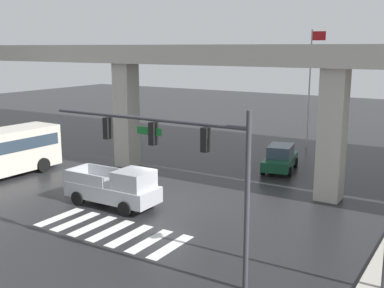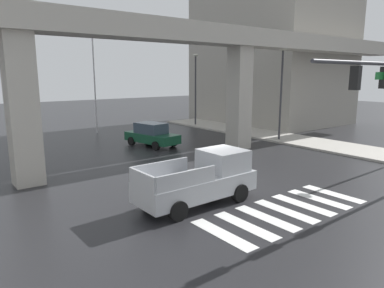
% 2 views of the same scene
% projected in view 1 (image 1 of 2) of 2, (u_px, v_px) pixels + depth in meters
% --- Properties ---
extents(ground_plane, '(120.00, 120.00, 0.00)m').
position_uv_depth(ground_plane, '(168.00, 203.00, 25.13)').
color(ground_plane, '#232326').
extents(crosswalk_stripes, '(7.15, 2.80, 0.01)m').
position_uv_depth(crosswalk_stripes, '(111.00, 231.00, 21.32)').
color(crosswalk_stripes, silver).
rests_on(crosswalk_stripes, ground).
extents(elevated_overpass, '(54.26, 1.95, 8.31)m').
position_uv_depth(elevated_overpass, '(217.00, 66.00, 27.99)').
color(elevated_overpass, '#ADA89E').
rests_on(elevated_overpass, ground).
extents(pickup_truck, '(5.12, 2.13, 2.08)m').
position_uv_depth(pickup_truck, '(117.00, 188.00, 24.40)').
color(pickup_truck, '#A8AAAF').
rests_on(pickup_truck, ground).
extents(sedan_dark_green, '(2.58, 4.56, 1.72)m').
position_uv_depth(sedan_dark_green, '(280.00, 158.00, 31.62)').
color(sedan_dark_green, '#14472D').
rests_on(sedan_dark_green, ground).
extents(traffic_signal_mast, '(8.69, 0.32, 6.20)m').
position_uv_depth(traffic_signal_mast, '(180.00, 151.00, 16.62)').
color(traffic_signal_mast, '#38383D').
rests_on(traffic_signal_mast, ground).
extents(flagpole, '(1.16, 0.12, 9.52)m').
position_uv_depth(flagpole, '(311.00, 80.00, 37.84)').
color(flagpole, silver).
rests_on(flagpole, ground).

